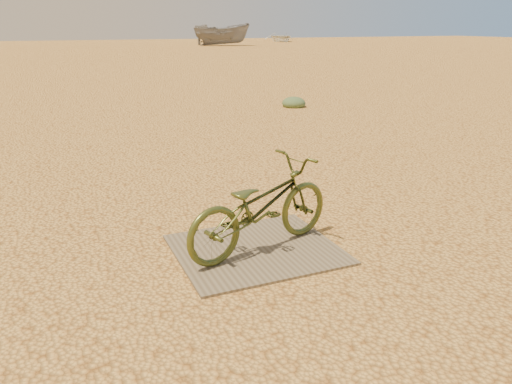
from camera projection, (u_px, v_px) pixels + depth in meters
name	position (u px, v px, depth m)	size (l,w,h in m)	color
ground	(323.00, 246.00, 4.30)	(120.00, 120.00, 0.00)	#DFAB57
plywood_board	(256.00, 249.00, 4.20)	(1.32, 1.15, 0.02)	#6F624C
bicycle	(261.00, 206.00, 4.08)	(0.50, 1.44, 0.76)	#475120
boat_mid_right	(222.00, 34.00, 43.04)	(1.81, 4.82, 1.87)	slate
boat_far_right	(280.00, 37.00, 53.33)	(3.21, 4.50, 0.93)	silver
kale_b	(294.00, 107.00, 11.47)	(0.54, 0.54, 0.30)	#566E46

